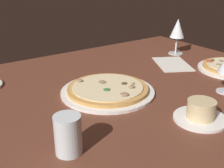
{
  "coord_description": "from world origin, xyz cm",
  "views": [
    {
      "loc": [
        56.04,
        77.24,
        45.62
      ],
      "look_at": [
        1.86,
        0.04,
        7.0
      ],
      "focal_mm": 46.18,
      "sensor_mm": 36.0,
      "label": 1
    }
  ],
  "objects": [
    {
      "name": "pizza_main",
      "position": [
        3.7,
        0.1,
        5.19
      ],
      "size": [
        33.08,
        33.08,
        3.38
      ],
      "color": "white",
      "rests_on": "dining_table"
    },
    {
      "name": "ramekin_on_saucer",
      "position": [
        -7.58,
        31.44,
        6.38
      ],
      "size": [
        15.58,
        15.58,
        6.1
      ],
      "color": "white",
      "rests_on": "dining_table"
    },
    {
      "name": "dining_table",
      "position": [
        0.0,
        0.0,
        2.0
      ],
      "size": [
        150.0,
        110.0,
        4.0
      ],
      "primitive_type": "cube",
      "color": "brown",
      "rests_on": "ground"
    },
    {
      "name": "paper_menu",
      "position": [
        -38.8,
        -9.63,
        4.15
      ],
      "size": [
        22.11,
        25.16,
        0.3
      ],
      "primitive_type": "cube",
      "rotation": [
        0.0,
        0.0,
        -0.49
      ],
      "color": "silver",
      "rests_on": "dining_table"
    },
    {
      "name": "water_glass",
      "position": [
        31.13,
        23.72,
        8.22
      ],
      "size": [
        6.58,
        6.58,
        9.87
      ],
      "color": "silver",
      "rests_on": "dining_table"
    },
    {
      "name": "wine_glass_far",
      "position": [
        -52.78,
        -20.95,
        16.38
      ],
      "size": [
        7.35,
        7.35,
        17.77
      ],
      "color": "silver",
      "rests_on": "dining_table"
    }
  ]
}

